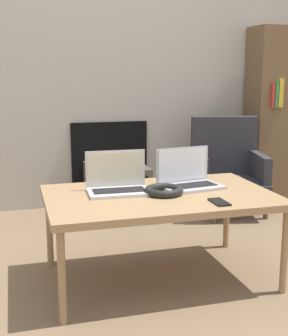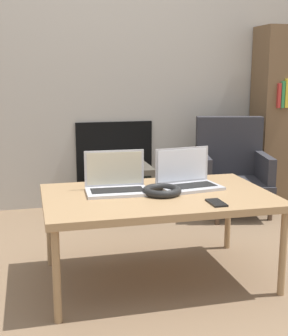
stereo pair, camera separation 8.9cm
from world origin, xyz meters
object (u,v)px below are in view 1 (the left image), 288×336
(armchair, at_px, (227,164))
(phone, at_px, (219,202))
(laptop_left, at_px, (118,183))
(laptop_right, at_px, (188,178))
(headphones, at_px, (164,190))
(tv, at_px, (117,189))

(armchair, bearing_deg, phone, -104.39)
(laptop_left, relative_size, armchair, 0.45)
(laptop_left, relative_size, laptop_right, 0.95)
(laptop_right, xyz_separation_m, headphones, (-0.18, -0.12, -0.03))
(laptop_right, distance_m, headphones, 0.21)
(laptop_left, relative_size, phone, 2.47)
(phone, xyz_separation_m, armchair, (0.68, 1.32, -0.10))
(headphones, relative_size, armchair, 0.27)
(laptop_right, height_order, tv, laptop_right)
(laptop_right, relative_size, tv, 0.70)
(laptop_right, height_order, armchair, armchair)
(tv, height_order, armchair, armchair)
(tv, bearing_deg, laptop_left, -102.12)
(phone, height_order, tv, phone)
(phone, height_order, armchair, armchair)
(laptop_left, relative_size, headphones, 1.64)
(laptop_left, relative_size, tv, 0.66)
(laptop_left, height_order, laptop_right, same)
(laptop_left, height_order, phone, laptop_left)
(laptop_right, xyz_separation_m, armchair, (0.71, 0.97, -0.14))
(laptop_right, height_order, phone, laptop_right)
(headphones, bearing_deg, laptop_left, 151.79)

